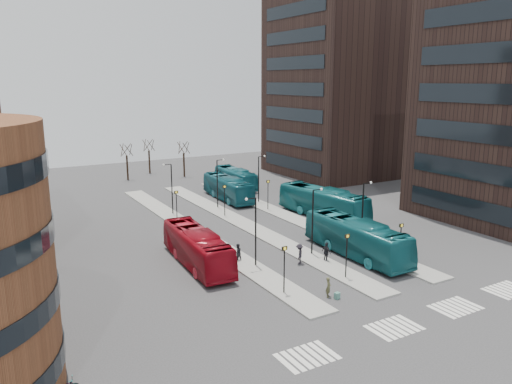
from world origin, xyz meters
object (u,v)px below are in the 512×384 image
teal_bus_d (236,178)px  red_bus (197,247)px  teal_bus_a (356,238)px  teal_bus_b (228,188)px  teal_bus_c (323,202)px  commuter_c (299,254)px  commuter_a (238,253)px  commuter_b (326,252)px  suitcase (337,296)px  traveller (328,287)px

teal_bus_d → red_bus: bearing=-120.7°
teal_bus_a → teal_bus_b: 25.77m
teal_bus_c → commuter_c: size_ratio=7.09×
commuter_a → commuter_c: bearing=146.0°
teal_bus_d → commuter_b: 33.02m
teal_bus_a → teal_bus_c: size_ratio=0.97×
suitcase → teal_bus_d: bearing=59.7°
teal_bus_d → commuter_c: (-10.08, -31.22, -0.58)m
suitcase → teal_bus_a: 9.99m
suitcase → teal_bus_d: 40.44m
teal_bus_a → traveller: 9.82m
commuter_b → commuter_c: commuter_b is taller
commuter_b → commuter_c: (-2.31, 0.87, -0.01)m
teal_bus_b → commuter_a: teal_bus_b is taller
teal_bus_a → commuter_c: (-5.67, 0.92, -0.82)m
suitcase → commuter_a: (-2.69, 10.62, 0.57)m
traveller → commuter_c: (2.13, 6.82, 0.12)m
suitcase → teal_bus_a: (7.45, 6.50, 1.47)m
commuter_a → commuter_b: size_ratio=0.90×
teal_bus_c → teal_bus_b: bearing=105.6°
red_bus → teal_bus_c: (19.15, 7.02, 0.17)m
traveller → commuter_c: 7.14m
traveller → red_bus: bearing=75.4°
teal_bus_d → commuter_b: size_ratio=5.84×
teal_bus_a → commuter_c: teal_bus_a is taller
teal_bus_d → commuter_b: teal_bus_d is taller
suitcase → commuter_a: size_ratio=0.30×
teal_bus_a → commuter_b: teal_bus_a is taller
suitcase → teal_bus_a: teal_bus_a is taller
commuter_c → teal_bus_b: bearing=-154.7°
traveller → commuter_b: size_ratio=0.85×
commuter_b → teal_bus_c: bearing=-41.6°
traveller → commuter_a: commuter_a is taller
red_bus → traveller: size_ratio=7.43×
suitcase → commuter_c: commuter_c is taller
suitcase → traveller: (-0.35, 0.61, 0.53)m
commuter_a → red_bus: bearing=-15.5°
suitcase → teal_bus_d: size_ratio=0.05×
teal_bus_b → commuter_c: size_ratio=6.38×
red_bus → teal_bus_d: red_bus is taller
red_bus → teal_bus_d: bearing=59.7°
red_bus → teal_bus_c: bearing=23.6°
teal_bus_a → commuter_b: 3.46m
red_bus → traveller: (5.79, -11.07, -0.83)m
teal_bus_c → commuter_b: teal_bus_c is taller
red_bus → teal_bus_b: (13.46, 20.60, -0.01)m
commuter_a → commuter_c: commuter_c is taller
teal_bus_a → commuter_a: teal_bus_a is taller
teal_bus_b → commuter_b: size_ratio=6.31×
traveller → teal_bus_d: bearing=30.0°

